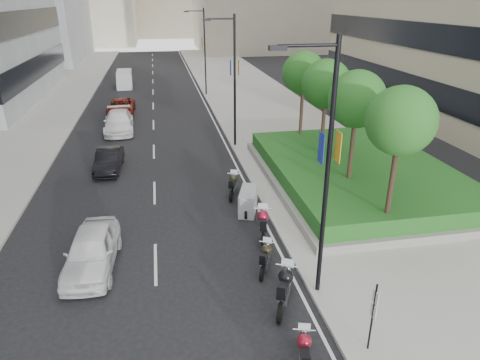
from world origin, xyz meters
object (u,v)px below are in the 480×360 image
object	(u,v)px
parking_sign	(373,314)
motorcycle_4	(263,225)
car_b	(109,160)
motorcycle_2	(284,288)
car_a	(92,250)
delivery_van	(125,80)
motorcycle_3	(265,258)
car_d	(121,107)
lamp_post_2	(203,48)
motorcycle_5	(248,201)
lamp_post_1	(232,76)
lamp_post_0	(324,164)
motorcycle_6	(233,185)
motorcycle_1	(304,353)
car_c	(119,122)

from	to	relation	value
parking_sign	motorcycle_4	distance (m)	7.39
car_b	motorcycle_2	bearing A→B (deg)	-60.40
car_a	delivery_van	world-z (taller)	delivery_van
motorcycle_3	car_d	size ratio (longest dim) A/B	0.37
lamp_post_2	motorcycle_5	bearing A→B (deg)	-92.05
lamp_post_2	motorcycle_3	size ratio (longest dim) A/B	4.82
lamp_post_1	lamp_post_0	bearing A→B (deg)	-90.00
motorcycle_2	car_b	xyz separation A→B (m)	(-7.14, 14.30, 0.00)
parking_sign	motorcycle_6	world-z (taller)	parking_sign
lamp_post_2	delivery_van	world-z (taller)	lamp_post_2
motorcycle_1	car_a	distance (m)	9.21
motorcycle_3	motorcycle_1	bearing A→B (deg)	-157.54
lamp_post_0	delivery_van	distance (m)	42.58
motorcycle_5	motorcycle_2	bearing A→B (deg)	-163.57
car_c	lamp_post_0	bearing A→B (deg)	-72.02
motorcycle_3	car_a	world-z (taller)	car_a
lamp_post_1	lamp_post_2	bearing A→B (deg)	90.00
lamp_post_0	car_d	distance (m)	29.74
parking_sign	lamp_post_1	bearing A→B (deg)	91.88
car_b	delivery_van	world-z (taller)	delivery_van
motorcycle_3	car_c	xyz separation A→B (m)	(-6.96, 20.71, 0.26)
motorcycle_1	motorcycle_3	world-z (taller)	motorcycle_1
parking_sign	motorcycle_5	bearing A→B (deg)	99.66
car_c	motorcycle_2	bearing A→B (deg)	-75.04
lamp_post_0	delivery_van	xyz separation A→B (m)	(-8.90, 41.43, -4.18)
motorcycle_1	car_a	world-z (taller)	car_a
lamp_post_2	motorcycle_1	size ratio (longest dim) A/B	4.60
lamp_post_0	motorcycle_3	size ratio (longest dim) A/B	4.82
motorcycle_5	motorcycle_6	world-z (taller)	motorcycle_5
motorcycle_2	lamp_post_0	bearing A→B (deg)	-48.83
parking_sign	motorcycle_3	size ratio (longest dim) A/B	1.34
motorcycle_4	car_d	world-z (taller)	car_d
lamp_post_1	delivery_van	size ratio (longest dim) A/B	1.98
motorcycle_1	motorcycle_6	distance (m)	12.07
lamp_post_0	car_a	bearing A→B (deg)	158.26
motorcycle_2	motorcycle_4	world-z (taller)	motorcycle_2
motorcycle_4	car_a	distance (m)	7.24
lamp_post_2	car_b	bearing A→B (deg)	-111.65
motorcycle_2	car_b	world-z (taller)	car_b
delivery_van	car_a	bearing A→B (deg)	-90.78
parking_sign	lamp_post_2	bearing A→B (deg)	90.99
delivery_van	motorcycle_2	bearing A→B (deg)	-81.62
lamp_post_1	motorcycle_1	xyz separation A→B (m)	(-1.45, -20.20, -4.53)
parking_sign	delivery_van	world-z (taller)	parking_sign
motorcycle_6	car_d	bearing A→B (deg)	37.49
car_c	motorcycle_6	bearing A→B (deg)	-65.44
motorcycle_2	delivery_van	bearing A→B (deg)	35.16
motorcycle_4	motorcycle_6	size ratio (longest dim) A/B	1.13
car_d	car_b	bearing A→B (deg)	-88.22
lamp_post_2	car_a	xyz separation A→B (m)	(-8.06, -31.79, -4.29)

